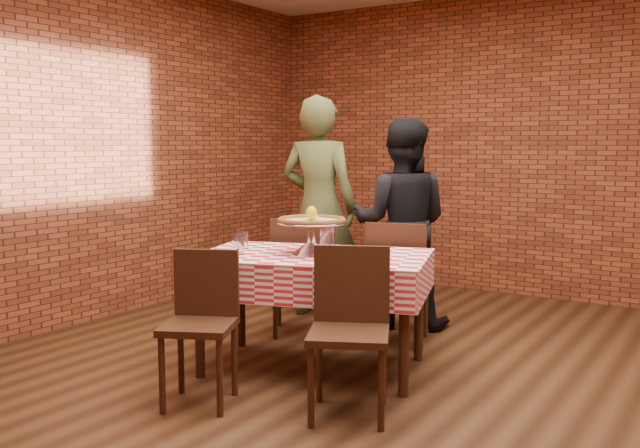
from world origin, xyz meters
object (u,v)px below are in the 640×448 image
at_px(diner_black, 401,223).
at_px(chair_far_right, 399,282).
at_px(chair_near_right, 349,334).
at_px(diner_olive, 319,207).
at_px(water_glass_left, 239,245).
at_px(table, 313,312).
at_px(chair_far_left, 301,274).
at_px(chair_near_left, 199,330).
at_px(water_glass_right, 243,240).
at_px(condiment_caddy, 328,237).
at_px(pizza_stand, 312,238).
at_px(pizza, 312,221).

bearing_deg(diner_black, chair_far_right, 95.42).
bearing_deg(chair_near_right, diner_olive, 101.11).
distance_m(water_glass_left, chair_near_right, 1.10).
relative_size(table, diner_olive, 0.77).
bearing_deg(chair_far_left, water_glass_left, 67.62).
relative_size(water_glass_left, chair_near_left, 0.14).
bearing_deg(chair_near_right, water_glass_right, 130.22).
height_order(water_glass_right, condiment_caddy, condiment_caddy).
xyz_separation_m(pizza_stand, diner_olive, (-0.72, 1.21, 0.07)).
bearing_deg(table, pizza, 167.17).
distance_m(condiment_caddy, diner_olive, 1.11).
distance_m(condiment_caddy, chair_near_left, 1.26).
relative_size(table, water_glass_left, 12.32).
height_order(pizza_stand, pizza, pizza).
bearing_deg(diner_black, chair_near_left, 65.72).
distance_m(water_glass_left, diner_black, 1.61).
relative_size(condiment_caddy, chair_near_right, 0.15).
bearing_deg(pizza, diner_black, 89.80).
bearing_deg(condiment_caddy, pizza, -96.11).
bearing_deg(diner_black, water_glass_right, 49.66).
bearing_deg(condiment_caddy, table, -93.82).
distance_m(condiment_caddy, chair_far_right, 0.70).
xyz_separation_m(pizza, chair_far_right, (0.22, 0.84, -0.51)).
bearing_deg(pizza, water_glass_left, -144.68).
bearing_deg(chair_far_left, diner_olive, -103.18).
distance_m(pizza, water_glass_left, 0.49).
xyz_separation_m(pizza, diner_olive, (-0.72, 1.21, -0.04)).
xyz_separation_m(table, pizza_stand, (-0.01, 0.00, 0.48)).
height_order(pizza, water_glass_right, pizza).
height_order(pizza_stand, chair_near_left, pizza_stand).
xyz_separation_m(water_glass_right, condiment_caddy, (0.44, 0.38, 0.01)).
distance_m(water_glass_right, diner_black, 1.45).
bearing_deg(condiment_caddy, chair_near_left, -114.39).
distance_m(table, diner_black, 1.38).
bearing_deg(table, chair_near_left, -102.71).
relative_size(chair_far_left, diner_olive, 0.49).
bearing_deg(condiment_caddy, chair_near_right, -71.52).
relative_size(pizza_stand, water_glass_left, 3.91).
height_order(water_glass_left, chair_far_right, chair_far_right).
height_order(table, chair_far_left, chair_far_left).
bearing_deg(table, diner_olive, 121.35).
distance_m(chair_near_right, chair_far_left, 1.69).
bearing_deg(pizza_stand, chair_far_right, 75.53).
bearing_deg(chair_far_right, water_glass_right, 32.20).
height_order(water_glass_right, diner_black, diner_black).
bearing_deg(diner_black, table, 71.07).
distance_m(chair_near_left, chair_far_right, 1.75).
bearing_deg(chair_far_right, chair_near_left, 58.21).
xyz_separation_m(table, pizza, (-0.01, 0.00, 0.59)).
bearing_deg(diner_olive, water_glass_left, 94.44).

